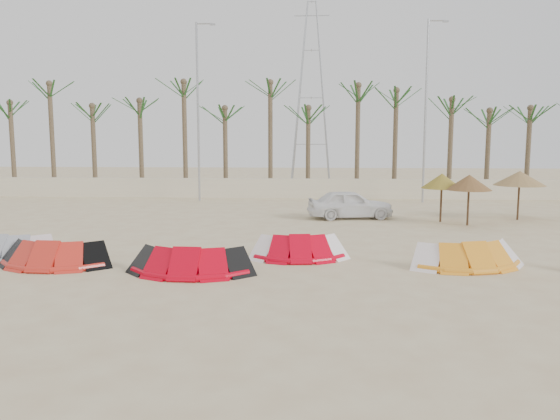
# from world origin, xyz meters

# --- Properties ---
(ground) EXTENTS (120.00, 120.00, 0.00)m
(ground) POSITION_xyz_m (0.00, 0.00, 0.00)
(ground) COLOR beige
(ground) RESTS_ON ground
(boundary_wall) EXTENTS (60.00, 0.30, 1.30)m
(boundary_wall) POSITION_xyz_m (0.00, 22.00, 0.65)
(boundary_wall) COLOR beige
(boundary_wall) RESTS_ON ground
(palm_line) EXTENTS (52.00, 4.00, 7.70)m
(palm_line) POSITION_xyz_m (0.67, 23.50, 6.44)
(palm_line) COLOR brown
(palm_line) RESTS_ON ground
(lamp_b) EXTENTS (1.25, 0.14, 11.00)m
(lamp_b) POSITION_xyz_m (-5.96, 20.00, 5.77)
(lamp_b) COLOR #A5A8AD
(lamp_b) RESTS_ON ground
(lamp_c) EXTENTS (1.25, 0.14, 11.00)m
(lamp_c) POSITION_xyz_m (8.04, 20.00, 5.77)
(lamp_c) COLOR #A5A8AD
(lamp_c) RESTS_ON ground
(pylon) EXTENTS (3.00, 3.00, 14.00)m
(pylon) POSITION_xyz_m (1.00, 28.00, 0.00)
(pylon) COLOR #A5A8AD
(pylon) RESTS_ON ground
(kite_grey) EXTENTS (3.57, 1.63, 0.90)m
(kite_grey) POSITION_xyz_m (-9.03, 3.29, 0.42)
(kite_grey) COLOR #94979F
(kite_grey) RESTS_ON ground
(kite_red_left) EXTENTS (3.55, 1.67, 0.90)m
(kite_red_left) POSITION_xyz_m (-6.79, 2.26, 0.42)
(kite_red_left) COLOR red
(kite_red_left) RESTS_ON ground
(kite_red_mid) EXTENTS (3.67, 1.64, 0.90)m
(kite_red_mid) POSITION_xyz_m (-2.35, 1.61, 0.42)
(kite_red_mid) COLOR red
(kite_red_mid) RESTS_ON ground
(kite_red_right) EXTENTS (3.25, 1.81, 0.90)m
(kite_red_right) POSITION_xyz_m (0.79, 3.76, 0.42)
(kite_red_right) COLOR red
(kite_red_right) RESTS_ON ground
(kite_orange) EXTENTS (3.81, 2.30, 0.90)m
(kite_orange) POSITION_xyz_m (6.02, 2.93, 0.42)
(kite_orange) COLOR orange
(kite_orange) RESTS_ON ground
(parasol_left) EXTENTS (1.92, 1.92, 2.31)m
(parasol_left) POSITION_xyz_m (7.29, 11.99, 1.95)
(parasol_left) COLOR #4C331E
(parasol_left) RESTS_ON ground
(parasol_mid) EXTENTS (2.04, 2.04, 2.32)m
(parasol_mid) POSITION_xyz_m (8.28, 11.01, 1.97)
(parasol_mid) COLOR #4C331E
(parasol_mid) RESTS_ON ground
(parasol_right) EXTENTS (2.44, 2.44, 2.39)m
(parasol_right) POSITION_xyz_m (11.20, 12.90, 2.03)
(parasol_right) COLOR #4C331E
(parasol_right) RESTS_ON ground
(car) EXTENTS (4.40, 2.35, 1.43)m
(car) POSITION_xyz_m (3.06, 12.90, 0.71)
(car) COLOR white
(car) RESTS_ON ground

